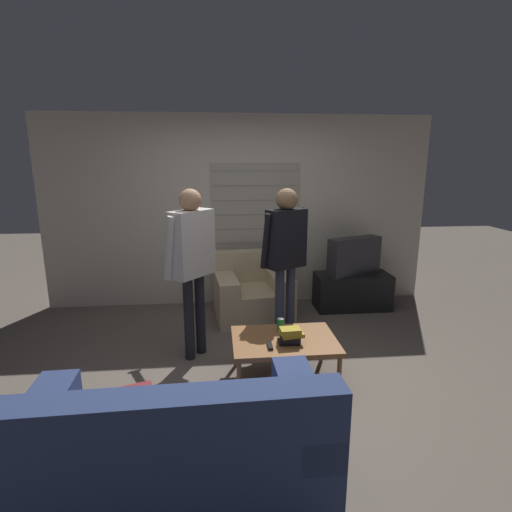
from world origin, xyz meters
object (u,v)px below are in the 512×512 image
object	(u,v)px
person_left_standing	(191,253)
person_right_standing	(285,245)
tv	(354,256)
couch_blue	(175,453)
armchair_beige	(252,293)
soda_can	(280,325)
coffee_table	(284,343)
book_stack	(290,335)
spare_remote	(270,346)

from	to	relation	value
person_left_standing	person_right_standing	bearing A→B (deg)	-31.63
tv	person_left_standing	distance (m)	2.38
couch_blue	person_left_standing	bearing A→B (deg)	87.83
armchair_beige	person_right_standing	bearing A→B (deg)	107.26
soda_can	coffee_table	bearing A→B (deg)	-86.71
couch_blue	soda_can	size ratio (longest dim) A/B	14.22
coffee_table	tv	world-z (taller)	tv
person_right_standing	soda_can	distance (m)	0.94
soda_can	armchair_beige	bearing A→B (deg)	95.77
coffee_table	book_stack	xyz separation A→B (m)	(0.04, -0.09, 0.11)
tv	person_left_standing	size ratio (longest dim) A/B	0.45
tv	book_stack	size ratio (longest dim) A/B	3.45
tv	soda_can	xyz separation A→B (m)	(-1.23, -1.55, -0.26)
soda_can	spare_remote	bearing A→B (deg)	-113.76
coffee_table	person_left_standing	xyz separation A→B (m)	(-0.83, 0.56, 0.72)
tv	soda_can	world-z (taller)	tv
spare_remote	coffee_table	bearing A→B (deg)	45.72
couch_blue	person_right_standing	size ratio (longest dim) A/B	1.07
tv	person_right_standing	xyz separation A→B (m)	(-1.07, -0.84, 0.35)
coffee_table	book_stack	size ratio (longest dim) A/B	4.15
armchair_beige	tv	distance (m)	1.44
couch_blue	spare_remote	xyz separation A→B (m)	(0.70, 1.10, 0.10)
book_stack	spare_remote	world-z (taller)	book_stack
book_stack	couch_blue	bearing A→B (deg)	-127.35
tv	spare_remote	size ratio (longest dim) A/B	5.93
armchair_beige	tv	bearing A→B (deg)	179.98
coffee_table	person_left_standing	bearing A→B (deg)	145.99
armchair_beige	person_left_standing	world-z (taller)	person_left_standing
person_right_standing	book_stack	distance (m)	1.14
armchair_beige	coffee_table	distance (m)	1.59
armchair_beige	coffee_table	xyz separation A→B (m)	(0.15, -1.58, 0.06)
tv	coffee_table	bearing A→B (deg)	32.18
couch_blue	spare_remote	size ratio (longest dim) A/B	13.77
person_left_standing	book_stack	xyz separation A→B (m)	(0.87, -0.65, -0.61)
person_left_standing	spare_remote	size ratio (longest dim) A/B	13.07
person_right_standing	tv	bearing A→B (deg)	8.87
soda_can	spare_remote	distance (m)	0.35
armchair_beige	coffee_table	size ratio (longest dim) A/B	1.07
tv	spare_remote	world-z (taller)	tv
coffee_table	book_stack	world-z (taller)	book_stack
tv	soda_can	size ratio (longest dim) A/B	6.12
tv	book_stack	bearing A→B (deg)	34.30
soda_can	spare_remote	xyz separation A→B (m)	(-0.14, -0.32, -0.05)
couch_blue	armchair_beige	distance (m)	2.91
coffee_table	tv	bearing A→B (deg)	54.58
couch_blue	coffee_table	bearing A→B (deg)	54.26
armchair_beige	person_right_standing	xyz separation A→B (m)	(0.30, -0.71, 0.76)
armchair_beige	soda_can	xyz separation A→B (m)	(0.14, -1.41, 0.16)
coffee_table	spare_remote	size ratio (longest dim) A/B	7.15
book_stack	tv	bearing A→B (deg)	56.70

